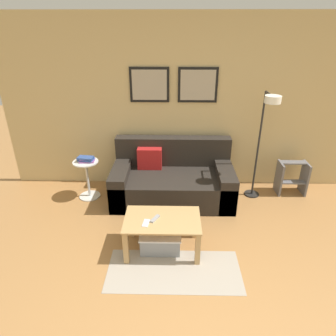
{
  "coord_description": "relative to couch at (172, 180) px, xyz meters",
  "views": [
    {
      "loc": [
        -0.22,
        -1.47,
        2.38
      ],
      "look_at": [
        -0.29,
        1.7,
        0.85
      ],
      "focal_mm": 32.0,
      "sensor_mm": 36.0,
      "label": 1
    }
  ],
  "objects": [
    {
      "name": "book_stack",
      "position": [
        -1.25,
        -0.03,
        0.34
      ],
      "size": [
        0.24,
        0.19,
        0.07
      ],
      "color": "#8C4C93",
      "rests_on": "side_table"
    },
    {
      "name": "couch",
      "position": [
        0.0,
        0.0,
        0.0
      ],
      "size": [
        1.74,
        0.94,
        0.84
      ],
      "color": "#28231E",
      "rests_on": "ground_plane"
    },
    {
      "name": "side_table",
      "position": [
        -1.26,
        -0.04,
        0.07
      ],
      "size": [
        0.37,
        0.37,
        0.59
      ],
      "color": "silver",
      "rests_on": "ground_plane"
    },
    {
      "name": "storage_bin",
      "position": [
        -0.13,
        -1.15,
        -0.16
      ],
      "size": [
        0.47,
        0.41,
        0.23
      ],
      "color": "gray",
      "rests_on": "ground_plane"
    },
    {
      "name": "floor_lamp",
      "position": [
        1.23,
        -0.13,
        0.87
      ],
      "size": [
        0.22,
        0.54,
        1.59
      ],
      "color": "black",
      "rests_on": "ground_plane"
    },
    {
      "name": "step_stool",
      "position": [
        1.82,
        0.15,
        -0.01
      ],
      "size": [
        0.42,
        0.28,
        0.5
      ],
      "color": "slate",
      "rests_on": "ground_plane"
    },
    {
      "name": "area_rug",
      "position": [
        0.03,
        -1.54,
        -0.28
      ],
      "size": [
        1.42,
        0.63,
        0.01
      ],
      "primitive_type": "cube",
      "color": "#A39989",
      "rests_on": "ground_plane"
    },
    {
      "name": "wall_back",
      "position": [
        0.24,
        0.48,
        1.0
      ],
      "size": [
        5.6,
        0.09,
        2.55
      ],
      "color": "tan",
      "rests_on": "ground_plane"
    },
    {
      "name": "coffee_table",
      "position": [
        -0.1,
        -1.19,
        0.06
      ],
      "size": [
        0.85,
        0.53,
        0.42
      ],
      "color": "tan",
      "rests_on": "ground_plane"
    },
    {
      "name": "cell_phone",
      "position": [
        -0.28,
        -1.28,
        0.15
      ],
      "size": [
        0.09,
        0.15,
        0.01
      ],
      "primitive_type": "cube",
      "rotation": [
        0.0,
        0.0,
        -0.14
      ],
      "color": "silver",
      "rests_on": "coffee_table"
    },
    {
      "name": "remote_control",
      "position": [
        -0.18,
        -1.2,
        0.15
      ],
      "size": [
        0.11,
        0.15,
        0.02
      ],
      "primitive_type": "cube",
      "rotation": [
        0.0,
        0.0,
        -0.49
      ],
      "color": "#99999E",
      "rests_on": "coffee_table"
    }
  ]
}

